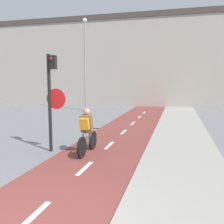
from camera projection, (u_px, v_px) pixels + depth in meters
The scene contains 4 objects.
building_row_background at pixel (154, 62), 24.99m from camera, with size 60.00×5.20×8.57m.
traffic_light_pole at pixel (52, 92), 8.15m from camera, with size 0.67×0.25×3.22m.
street_lamp_far at pixel (85, 55), 19.83m from camera, with size 0.36×0.36×7.27m.
cyclist_near at pixel (87, 132), 8.00m from camera, with size 0.46×1.68×1.49m.
Camera 1 is at (2.34, -3.06, 2.34)m, focal length 40.00 mm.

